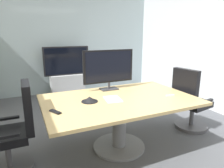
% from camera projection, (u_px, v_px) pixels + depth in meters
% --- Properties ---
extents(ground_plane, '(7.38, 7.38, 0.00)m').
position_uv_depth(ground_plane, '(110.00, 143.00, 3.10)').
color(ground_plane, '#515459').
extents(wall_back_glass_partition, '(5.26, 0.10, 2.92)m').
position_uv_depth(wall_back_glass_partition, '(63.00, 40.00, 5.56)').
color(wall_back_glass_partition, '#9EB2B7').
rests_on(wall_back_glass_partition, ground).
extents(conference_table, '(2.09, 1.33, 0.76)m').
position_uv_depth(conference_table, '(119.00, 110.00, 2.86)').
color(conference_table, tan).
rests_on(conference_table, ground).
extents(office_chair_left, '(0.60, 0.57, 1.09)m').
position_uv_depth(office_chair_left, '(15.00, 135.00, 2.42)').
color(office_chair_left, '#4C4C51').
rests_on(office_chair_left, ground).
extents(office_chair_right, '(0.63, 0.61, 1.09)m').
position_uv_depth(office_chair_right, '(190.00, 104.00, 3.45)').
color(office_chair_right, '#4C4C51').
rests_on(office_chair_right, ground).
extents(tv_monitor, '(0.84, 0.18, 0.64)m').
position_uv_depth(tv_monitor, '(109.00, 67.00, 3.18)').
color(tv_monitor, '#333338').
rests_on(tv_monitor, conference_table).
extents(wall_display_unit, '(1.20, 0.36, 1.31)m').
position_uv_depth(wall_display_unit, '(67.00, 79.00, 5.49)').
color(wall_display_unit, '#B7BABC').
rests_on(wall_display_unit, ground).
extents(conference_phone, '(0.22, 0.22, 0.07)m').
position_uv_depth(conference_phone, '(90.00, 99.00, 2.67)').
color(conference_phone, black).
rests_on(conference_phone, conference_table).
extents(remote_control, '(0.12, 0.17, 0.02)m').
position_uv_depth(remote_control, '(55.00, 112.00, 2.31)').
color(remote_control, black).
rests_on(remote_control, conference_table).
extents(whiteboard_marker, '(0.13, 0.05, 0.02)m').
position_uv_depth(whiteboard_marker, '(170.00, 95.00, 2.91)').
color(whiteboard_marker, silver).
rests_on(whiteboard_marker, conference_table).
extents(paper_notepad, '(0.25, 0.33, 0.01)m').
position_uv_depth(paper_notepad, '(113.00, 99.00, 2.77)').
color(paper_notepad, white).
rests_on(paper_notepad, conference_table).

